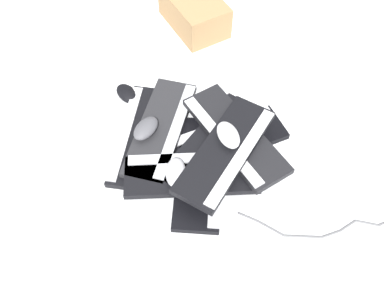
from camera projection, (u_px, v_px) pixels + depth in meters
name	position (u px, v px, depth m)	size (l,w,h in m)	color
ground_plane	(200.00, 167.00, 1.47)	(3.20, 3.20, 0.00)	white
keyboard_0	(225.00, 140.00, 1.52)	(0.46, 0.21, 0.03)	black
keyboard_1	(140.00, 135.00, 1.53)	(0.40, 0.43, 0.03)	black
keyboard_2	(200.00, 171.00, 1.44)	(0.38, 0.45, 0.03)	black
keyboard_3	(213.00, 144.00, 1.47)	(0.46, 0.31, 0.03)	black
keyboard_4	(161.00, 128.00, 1.51)	(0.42, 0.41, 0.03)	#232326
keyboard_5	(192.00, 174.00, 1.40)	(0.46, 0.34, 0.03)	black
keyboard_6	(235.00, 135.00, 1.45)	(0.16, 0.44, 0.03)	black
keyboard_7	(226.00, 151.00, 1.38)	(0.46, 0.34, 0.03)	black
mouse_0	(127.00, 94.00, 1.63)	(0.11, 0.07, 0.04)	black
mouse_1	(146.00, 128.00, 1.46)	(0.11, 0.07, 0.04)	#4C4C51
mouse_2	(194.00, 177.00, 1.35)	(0.11, 0.07, 0.04)	black
mouse_3	(228.00, 135.00, 1.37)	(0.11, 0.07, 0.04)	silver
mouse_4	(176.00, 172.00, 1.36)	(0.11, 0.07, 0.04)	#B7B7BC
cable_0	(352.00, 211.00, 1.37)	(0.67, 0.29, 0.01)	#59595B
cardboard_box	(194.00, 12.00, 1.83)	(0.31, 0.19, 0.14)	#9E774C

